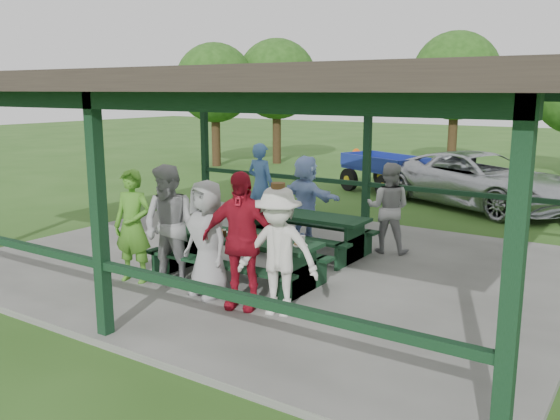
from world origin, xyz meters
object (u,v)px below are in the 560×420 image
Objects in this scene: contestant_grey_mid at (207,239)px; contestant_white_fedora at (278,252)px; picnic_table_far at (306,229)px; spectator_blue at (261,185)px; pickup_truck at (479,180)px; farm_trailer at (384,173)px; spectator_grey at (388,208)px; picnic_table_near at (238,252)px; contestant_grey_left at (170,226)px; contestant_red at (241,240)px; spectator_lblue at (306,198)px; contestant_green at (133,226)px.

contestant_white_fedora reaches higher than contestant_grey_mid.
picnic_table_far is 1.26× the size of spectator_blue.
farm_trailer is (-3.08, 0.75, -0.12)m from pickup_truck.
farm_trailer is at bearing -78.49° from spectator_grey.
pickup_truck reaches higher than picnic_table_near.
contestant_grey_left is 4.23m from spectator_grey.
contestant_white_fedora is 0.97× the size of spectator_blue.
spectator_blue is (-1.22, 4.16, -0.02)m from contestant_grey_left.
pickup_truck is (1.34, 6.83, 0.17)m from picnic_table_far.
spectator_blue reaches higher than picnic_table_far.
picnic_table_far is at bearing 87.26° from contestant_red.
picnic_table_near is at bearing 113.37° from contestant_red.
contestant_red is at bearing -76.87° from picnic_table_far.
contestant_grey_mid is 10.54m from farm_trailer.
spectator_lblue reaches higher than picnic_table_far.
contestant_green is 2.13m from contestant_red.
spectator_blue is 0.53× the size of farm_trailer.
spectator_blue is at bearing 106.13° from contestant_red.
picnic_table_far is 1.31× the size of contestant_green.
spectator_lblue reaches higher than farm_trailer.
contestant_grey_left is at bearing 110.13° from spectator_blue.
spectator_blue reaches higher than contestant_white_fedora.
contestant_grey_mid is 1.03× the size of spectator_grey.
contestant_red reaches higher than contestant_white_fedora.
contestant_grey_mid reaches higher than spectator_grey.
spectator_lblue is 6.79m from farm_trailer.
spectator_blue is at bearing 172.97° from pickup_truck.
spectator_lblue is 1.54m from spectator_blue.
contestant_grey_mid reaches higher than farm_trailer.
picnic_table_near is 1.17× the size of picnic_table_far.
spectator_lblue is at bearing 78.09° from contestant_grey_left.
contestant_red is 1.06× the size of contestant_white_fedora.
picnic_table_far is 2.84m from contestant_grey_mid.
contestant_grey_mid is at bearing -86.13° from picnic_table_near.
spectator_lblue is 0.92× the size of spectator_blue.
picnic_table_near is 1.59× the size of contestant_grey_mid.
contestant_white_fedora is at bearing -49.53° from farm_trailer.
pickup_truck is at bearing -87.71° from spectator_lblue.
contestant_grey_left is 3.69m from spectator_lblue.
contestant_green reaches higher than spectator_lblue.
contestant_white_fedora is at bearing 135.68° from spectator_lblue.
contestant_grey_left is at bearing -169.24° from contestant_grey_mid.
spectator_lblue is at bearing -11.67° from spectator_grey.
contestant_grey_mid is at bearing 58.98° from spectator_grey.
spectator_grey is (2.68, 3.85, -0.05)m from contestant_green.
pickup_truck reaches higher than picnic_table_far.
pickup_truck is 3.17m from farm_trailer.
contestant_grey_mid is 0.93× the size of spectator_blue.
spectator_grey is 0.32× the size of pickup_truck.
picnic_table_near is at bearing 39.13° from contestant_grey_left.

